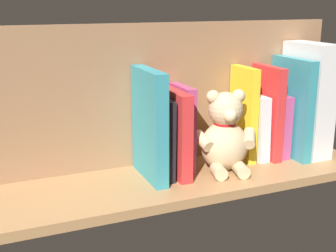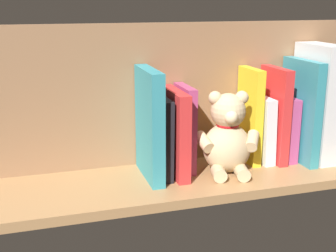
{
  "view_description": "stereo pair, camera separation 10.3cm",
  "coord_description": "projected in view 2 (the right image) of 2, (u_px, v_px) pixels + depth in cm",
  "views": [
    {
      "loc": [
        38.3,
        91.38,
        40.55
      ],
      "look_at": [
        0.0,
        0.0,
        12.52
      ],
      "focal_mm": 47.9,
      "sensor_mm": 36.0,
      "label": 1
    },
    {
      "loc": [
        28.62,
        94.86,
        40.55
      ],
      "look_at": [
        0.0,
        0.0,
        12.52
      ],
      "focal_mm": 47.9,
      "sensor_mm": 36.0,
      "label": 2
    }
  ],
  "objects": [
    {
      "name": "teddy_bear",
      "position": [
        227.0,
        137.0,
        1.07
      ],
      "size": [
        15.87,
        14.52,
        20.03
      ],
      "rotation": [
        0.0,
        0.0,
        -0.22
      ],
      "color": "#D1B284",
      "rests_on": "ground_plane"
    },
    {
      "name": "book_6",
      "position": [
        175.0,
        132.0,
        1.06
      ],
      "size": [
        2.91,
        15.8,
        20.42
      ],
      "primitive_type": "cube",
      "rotation": [
        0.0,
        -0.0,
        0.0
      ],
      "color": "red",
      "rests_on": "ground_plane"
    },
    {
      "name": "book_1",
      "position": [
        283.0,
        128.0,
        1.17
      ],
      "size": [
        2.66,
        11.56,
        16.65
      ],
      "primitive_type": "cube",
      "color": "#B23F72",
      "rests_on": "ground_plane"
    },
    {
      "name": "book_2",
      "position": [
        274.0,
        115.0,
        1.15
      ],
      "size": [
        2.49,
        12.5,
        24.27
      ],
      "primitive_type": "cube",
      "rotation": [
        0.0,
        -0.0,
        0.0
      ],
      "color": "red",
      "rests_on": "ground_plane"
    },
    {
      "name": "book_5",
      "position": [
        185.0,
        128.0,
        1.09
      ],
      "size": [
        2.28,
        11.41,
        20.8
      ],
      "primitive_type": "cube",
      "color": "#B23F72",
      "rests_on": "ground_plane"
    },
    {
      "name": "ground_plane",
      "position": [
        168.0,
        181.0,
        1.07
      ],
      "size": [
        102.14,
        26.54,
        2.2
      ],
      "primitive_type": "cube",
      "color": "#A87A4C"
    },
    {
      "name": "book_8",
      "position": [
        149.0,
        124.0,
        1.03
      ],
      "size": [
        2.99,
        16.51,
        25.67
      ],
      "primitive_type": "cube",
      "color": "teal",
      "rests_on": "ground_plane"
    },
    {
      "name": "book_0",
      "position": [
        300.0,
        111.0,
        1.15
      ],
      "size": [
        2.44,
        15.84,
        26.19
      ],
      "primitive_type": "cube",
      "color": "teal",
      "rests_on": "ground_plane"
    },
    {
      "name": "shelf_back_panel",
      "position": [
        155.0,
        95.0,
        1.12
      ],
      "size": [
        102.14,
        1.5,
        35.24
      ],
      "primitive_type": "cube",
      "color": "#8F6645",
      "rests_on": "ground_plane"
    },
    {
      "name": "book_4",
      "position": [
        250.0,
        116.0,
        1.14
      ],
      "size": [
        2.23,
        10.68,
        24.24
      ],
      "primitive_type": "cube",
      "color": "yellow",
      "rests_on": "ground_plane"
    },
    {
      "name": "dictionary_thick_white",
      "position": [
        318.0,
        103.0,
        1.16
      ],
      "size": [
        6.36,
        15.61,
        29.87
      ],
      "primitive_type": "cube",
      "color": "silver",
      "rests_on": "ground_plane"
    },
    {
      "name": "book_3",
      "position": [
        261.0,
        129.0,
        1.15
      ],
      "size": [
        3.42,
        11.22,
        17.05
      ],
      "primitive_type": "cube",
      "rotation": [
        0.0,
        0.03,
        0.0
      ],
      "color": "silver",
      "rests_on": "ground_plane"
    },
    {
      "name": "book_7",
      "position": [
        161.0,
        136.0,
        1.06
      ],
      "size": [
        2.19,
        14.3,
        18.99
      ],
      "primitive_type": "cube",
      "rotation": [
        0.0,
        -0.01,
        0.0
      ],
      "color": "black",
      "rests_on": "ground_plane"
    }
  ]
}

